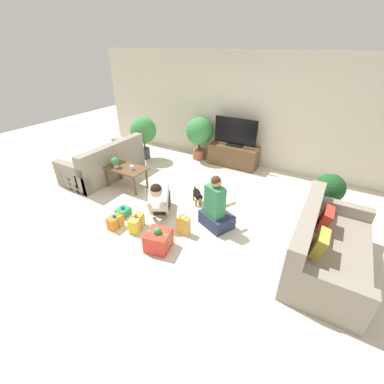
{
  "coord_description": "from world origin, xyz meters",
  "views": [
    {
      "loc": [
        2.14,
        -3.43,
        2.72
      ],
      "look_at": [
        0.16,
        -0.06,
        0.45
      ],
      "focal_mm": 24.0,
      "sensor_mm": 36.0,
      "label": 1
    }
  ],
  "objects": [
    {
      "name": "tabletop_plant",
      "position": [
        -1.74,
        0.02,
        0.58
      ],
      "size": [
        0.17,
        0.17,
        0.22
      ],
      "color": "beige",
      "rests_on": "coffee_table"
    },
    {
      "name": "ground_plane",
      "position": [
        0.0,
        0.0,
        0.0
      ],
      "size": [
        16.0,
        16.0,
        0.0
      ],
      "primitive_type": "plane",
      "color": "beige"
    },
    {
      "name": "sofa_right",
      "position": [
        2.38,
        -0.22,
        0.29
      ],
      "size": [
        0.92,
        1.85,
        0.83
      ],
      "rotation": [
        0.0,
        0.0,
        1.57
      ],
      "color": "gray",
      "rests_on": "ground_plane"
    },
    {
      "name": "potted_plant_corner_right",
      "position": [
        2.24,
        1.05,
        0.52
      ],
      "size": [
        0.51,
        0.51,
        0.83
      ],
      "color": "#336B84",
      "rests_on": "ground_plane"
    },
    {
      "name": "potted_plant_back_left",
      "position": [
        -0.99,
        2.28,
        0.7
      ],
      "size": [
        0.69,
        0.69,
        1.1
      ],
      "color": "#A36042",
      "rests_on": "ground_plane"
    },
    {
      "name": "mug",
      "position": [
        -1.37,
        0.1,
        0.5
      ],
      "size": [
        0.12,
        0.08,
        0.09
      ],
      "color": "silver",
      "rests_on": "coffee_table"
    },
    {
      "name": "person_sitting",
      "position": [
        0.7,
        -0.18,
        0.34
      ],
      "size": [
        0.64,
        0.6,
        0.96
      ],
      "rotation": [
        0.0,
        0.0,
        2.71
      ],
      "color": "#283351",
      "rests_on": "ground_plane"
    },
    {
      "name": "sofa_left",
      "position": [
        -2.38,
        0.28,
        0.28
      ],
      "size": [
        0.92,
        1.85,
        0.83
      ],
      "rotation": [
        0.0,
        0.0,
        -1.57
      ],
      "color": "gray",
      "rests_on": "ground_plane"
    },
    {
      "name": "person_kneeling",
      "position": [
        -0.3,
        -0.39,
        0.35
      ],
      "size": [
        0.63,
        0.8,
        0.78
      ],
      "rotation": [
        0.0,
        0.0,
        0.5
      ],
      "color": "#23232D",
      "rests_on": "ground_plane"
    },
    {
      "name": "gift_box_b",
      "position": [
        0.2,
        -1.12,
        0.15
      ],
      "size": [
        0.42,
        0.43,
        0.38
      ],
      "rotation": [
        0.0,
        0.0,
        0.21
      ],
      "color": "red",
      "rests_on": "ground_plane"
    },
    {
      "name": "gift_bag_a",
      "position": [
        0.33,
        -0.62,
        0.16
      ],
      "size": [
        0.21,
        0.14,
        0.33
      ],
      "rotation": [
        0.0,
        0.0,
        0.05
      ],
      "color": "#E5B74C",
      "rests_on": "ground_plane"
    },
    {
      "name": "gift_box_c",
      "position": [
        -0.74,
        -1.08,
        0.11
      ],
      "size": [
        0.17,
        0.25,
        0.27
      ],
      "rotation": [
        0.0,
        0.0,
        -0.03
      ],
      "color": "orange",
      "rests_on": "ground_plane"
    },
    {
      "name": "wall_back",
      "position": [
        0.0,
        2.63,
        1.3
      ],
      "size": [
        8.4,
        0.06,
        2.6
      ],
      "color": "beige",
      "rests_on": "ground_plane"
    },
    {
      "name": "dog",
      "position": [
        0.1,
        0.26,
        0.21
      ],
      "size": [
        0.37,
        0.41,
        0.31
      ],
      "rotation": [
        0.0,
        0.0,
        0.73
      ],
      "color": "black",
      "rests_on": "ground_plane"
    },
    {
      "name": "tv",
      "position": [
        -0.02,
        2.33,
        0.83
      ],
      "size": [
        1.07,
        0.2,
        0.68
      ],
      "color": "black",
      "rests_on": "tv_console"
    },
    {
      "name": "gift_box_d",
      "position": [
        -0.88,
        -0.75,
        0.08
      ],
      "size": [
        0.21,
        0.24,
        0.2
      ],
      "rotation": [
        0.0,
        0.0,
        0.06
      ],
      "color": "#2D934C",
      "rests_on": "ground_plane"
    },
    {
      "name": "gift_box_a",
      "position": [
        -0.4,
        -0.93,
        0.12
      ],
      "size": [
        0.25,
        0.36,
        0.3
      ],
      "rotation": [
        0.0,
        0.0,
        0.31
      ],
      "color": "yellow",
      "rests_on": "ground_plane"
    },
    {
      "name": "tv_console",
      "position": [
        -0.02,
        2.33,
        0.26
      ],
      "size": [
        1.23,
        0.47,
        0.52
      ],
      "color": "brown",
      "rests_on": "ground_plane"
    },
    {
      "name": "potted_plant_corner_left",
      "position": [
        -2.24,
        1.55,
        0.74
      ],
      "size": [
        0.67,
        0.67,
        1.11
      ],
      "color": "#4C4C51",
      "rests_on": "ground_plane"
    },
    {
      "name": "coffee_table",
      "position": [
        -1.56,
        0.11,
        0.4
      ],
      "size": [
        0.89,
        0.5,
        0.46
      ],
      "color": "brown",
      "rests_on": "ground_plane"
    }
  ]
}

